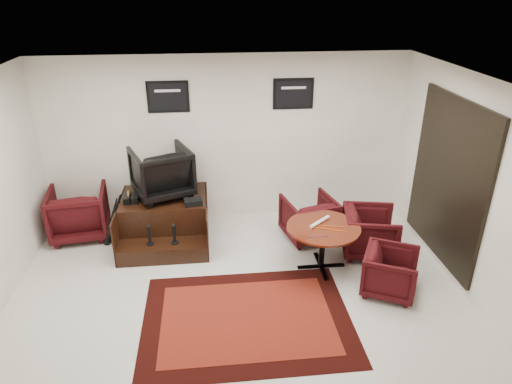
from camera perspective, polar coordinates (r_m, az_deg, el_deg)
ground at (r=6.11m, az=-2.16°, el=-13.75°), size 6.00×6.00×0.00m
room_shell at (r=5.33m, az=1.81°, el=2.55°), size 6.02×5.02×2.81m
area_rug at (r=5.87m, az=-1.13°, el=-15.56°), size 2.56×1.92×0.01m
shine_podium at (r=7.46m, az=-11.28°, el=-3.45°), size 1.36×1.40×0.70m
shine_chair at (r=7.25m, az=-11.73°, el=2.73°), size 1.07×1.04×0.87m
shoes_pair at (r=7.31m, az=-15.32°, el=-0.74°), size 0.23×0.29×0.10m
polish_kit at (r=7.01m, az=-7.86°, el=-1.24°), size 0.29×0.23×0.09m
umbrella_black at (r=7.45m, az=-17.59°, el=-3.47°), size 0.31×0.12×0.83m
umbrella_hooked at (r=7.51m, az=-17.22°, el=-3.09°), size 0.32×0.12×0.85m
armchair_side at (r=7.88m, az=-21.30°, el=-2.15°), size 0.97×0.93×0.90m
meeting_table at (r=6.52m, az=8.40°, el=-4.94°), size 1.04×1.04×0.68m
table_chair_back at (r=7.35m, az=6.62°, el=-2.99°), size 0.90×0.86×0.78m
table_chair_window at (r=7.10m, az=14.08°, el=-4.66°), size 0.86×0.89×0.79m
table_chair_corner at (r=6.35m, az=16.48°, el=-9.34°), size 0.86×0.88×0.69m
paper_roll at (r=6.55m, az=7.98°, el=-3.70°), size 0.35×0.31×0.05m
table_clutter at (r=6.42m, az=8.91°, el=-4.60°), size 0.57×0.34×0.01m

